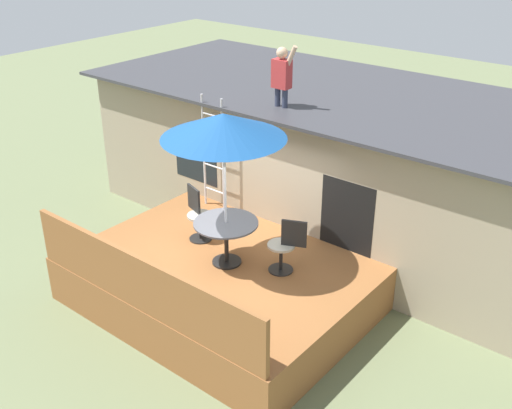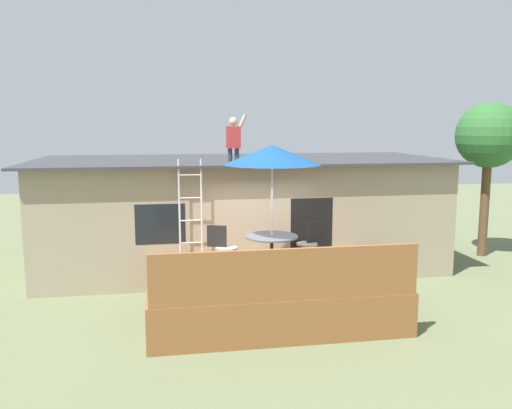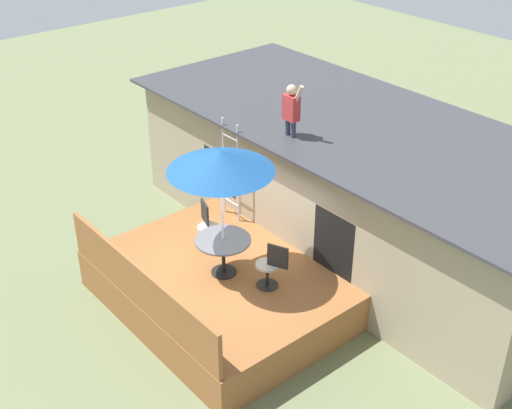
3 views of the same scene
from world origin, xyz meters
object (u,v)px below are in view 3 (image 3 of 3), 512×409
Objects in this scene: patio_umbrella at (221,161)px; patio_chair_right at (271,266)px; patio_chair_left at (207,226)px; patio_table at (223,247)px; step_ladder at (231,171)px; person_figure at (292,107)px.

patio_umbrella reaches higher than patio_chair_right.
patio_table is at bearing -0.00° from patio_chair_left.
patio_chair_right is at bearing 23.88° from patio_table.
step_ladder is (-1.53, 1.39, -1.25)m from patio_umbrella.
step_ladder is at bearing 137.71° from patio_chair_left.
patio_chair_left is (0.59, -1.07, -0.64)m from step_ladder.
patio_umbrella is at bearing 0.00° from patio_chair_right.
step_ladder is 2.39× the size of patio_chair_right.
patio_chair_left is at bearing 161.19° from patio_table.
patio_chair_left is at bearing -61.09° from step_ladder.
person_figure is (1.05, 0.68, 1.56)m from step_ladder.
patio_chair_left and patio_chair_right have the same top height.
patio_chair_left is (-0.46, -1.75, -2.20)m from person_figure.
person_figure reaches higher than patio_chair_left.
patio_chair_right is at bearing 21.17° from patio_chair_left.
patio_umbrella reaches higher than patio_table.
step_ladder is at bearing -46.10° from patio_chair_right.
patio_table is at bearing 161.57° from patio_umbrella.
patio_chair_right is (1.37, -1.67, -2.20)m from person_figure.
step_ladder reaches higher than patio_table.
person_figure is at bearing 103.00° from patio_table.
person_figure is 1.21× the size of patio_chair_right.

